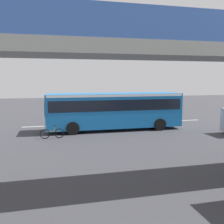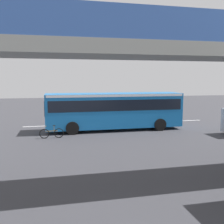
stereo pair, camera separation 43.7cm
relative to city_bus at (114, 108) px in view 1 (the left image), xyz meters
The scene contains 10 objects.
ground 2.19m from the city_bus, 163.84° to the right, with size 80.00×80.00×0.00m, color #38383D.
city_bus is the anchor object (origin of this frame).
bicycle_orange 5.87m from the city_bus, 22.15° to the left, with size 1.77×0.44×0.96m.
traffic_sign 6.88m from the city_bus, 153.00° to the right, with size 0.08×0.60×2.80m.
lane_dash_leftmost 9.76m from the city_bus, 161.29° to the right, with size 2.00×0.20×0.01m, color silver.
lane_dash_left 6.22m from the city_bus, 148.80° to the right, with size 2.00×0.20×0.01m, color silver.
lane_dash_centre 3.76m from the city_bus, 109.25° to the right, with size 2.00×0.20×0.01m, color silver.
lane_dash_right 4.64m from the city_bus, 46.40° to the right, with size 2.00×0.20×0.01m, color silver.
lane_dash_rightmost 7.81m from the city_bus, 23.92° to the right, with size 2.00×0.20×0.01m, color silver.
pedestrian_overpass 12.15m from the city_bus, 95.25° to the left, with size 28.27×2.60×6.76m.
Camera 1 is at (6.37, 21.43, 4.35)m, focal length 40.98 mm.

